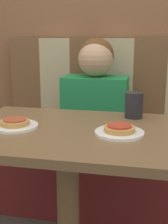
{
  "coord_description": "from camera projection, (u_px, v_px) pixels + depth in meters",
  "views": [
    {
      "loc": [
        0.33,
        -1.21,
        1.13
      ],
      "look_at": [
        0.0,
        0.34,
        0.73
      ],
      "focal_mm": 50.0,
      "sensor_mm": 36.0,
      "label": 1
    }
  ],
  "objects": [
    {
      "name": "wall_back",
      "position": [
        104.0,
        8.0,
        2.14
      ],
      "size": [
        7.0,
        0.05,
        2.6
      ],
      "color": "brown",
      "rests_on": "ground_plane"
    },
    {
      "name": "booth_seat",
      "position": [
        95.0,
        170.0,
        2.09
      ],
      "size": [
        1.32,
        0.55,
        0.49
      ],
      "color": "#5B1919",
      "rests_on": "ground_plane"
    },
    {
      "name": "booth_backrest",
      "position": [
        101.0,
        83.0,
        2.18
      ],
      "size": [
        1.32,
        0.06,
        0.61
      ],
      "color": "brown",
      "rests_on": "booth_seat"
    },
    {
      "name": "dining_table",
      "position": [
        67.0,
        153.0,
        1.34
      ],
      "size": [
        0.89,
        0.67,
        0.74
      ],
      "color": "brown",
      "rests_on": "ground_plane"
    },
    {
      "name": "person",
      "position": [
        96.0,
        89.0,
        1.96
      ],
      "size": [
        0.4,
        0.25,
        0.62
      ],
      "color": "#1E8447",
      "rests_on": "booth_seat"
    },
    {
      "name": "plate_left",
      "position": [
        15.0,
        126.0,
        1.33
      ],
      "size": [
        0.2,
        0.2,
        0.01
      ],
      "color": "white",
      "rests_on": "dining_table"
    },
    {
      "name": "plate_right",
      "position": [
        119.0,
        133.0,
        1.24
      ],
      "size": [
        0.2,
        0.2,
        0.01
      ],
      "color": "white",
      "rests_on": "dining_table"
    },
    {
      "name": "pizza_left",
      "position": [
        15.0,
        122.0,
        1.33
      ],
      "size": [
        0.12,
        0.12,
        0.03
      ],
      "color": "#C68E47",
      "rests_on": "plate_left"
    },
    {
      "name": "pizza_right",
      "position": [
        119.0,
        128.0,
        1.24
      ],
      "size": [
        0.12,
        0.12,
        0.03
      ],
      "color": "#C68E47",
      "rests_on": "plate_right"
    },
    {
      "name": "drinking_cup",
      "position": [
        134.0,
        105.0,
        1.48
      ],
      "size": [
        0.09,
        0.09,
        0.12
      ],
      "color": "#232328",
      "rests_on": "dining_table"
    }
  ]
}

